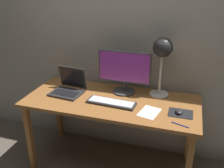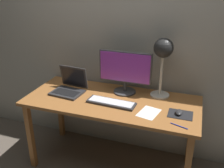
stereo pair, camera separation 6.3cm
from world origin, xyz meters
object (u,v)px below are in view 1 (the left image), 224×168
laptop (69,86)px  keyboard_main (111,103)px  pen (180,125)px  monitor (124,70)px  mouse (179,111)px  desk_lamp (162,52)px

laptop → keyboard_main: bearing=-14.3°
keyboard_main → laptop: laptop is taller
pen → laptop: bearing=164.5°
laptop → pen: 1.12m
monitor → pen: size_ratio=3.62×
mouse → desk_lamp: bearing=124.3°
monitor → desk_lamp: 0.39m
monitor → desk_lamp: (0.34, 0.04, 0.20)m
desk_lamp → monitor: bearing=-173.3°
keyboard_main → mouse: (0.59, 0.00, 0.01)m
desk_lamp → mouse: (0.21, -0.31, -0.40)m
keyboard_main → mouse: 0.59m
monitor → pen: bearing=-38.6°
pen → desk_lamp: bearing=114.9°
desk_lamp → pen: size_ratio=3.99×
keyboard_main → desk_lamp: (0.38, 0.31, 0.41)m
laptop → desk_lamp: 0.94m
keyboard_main → pen: keyboard_main is taller
keyboard_main → desk_lamp: 0.64m
monitor → mouse: monitor is taller
desk_lamp → keyboard_main: bearing=-141.1°
desk_lamp → mouse: bearing=-55.7°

